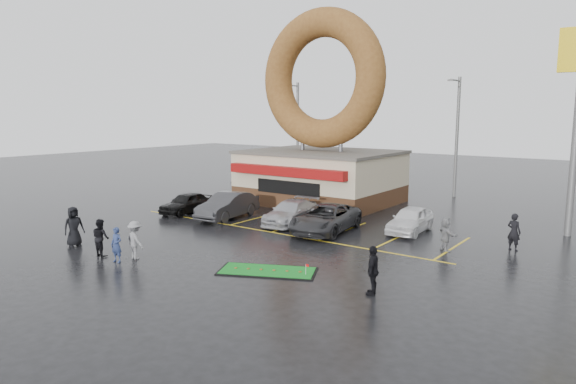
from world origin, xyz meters
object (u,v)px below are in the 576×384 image
Objects in this scene: person_cameraman at (373,270)px; car_white at (410,220)px; car_silver at (291,212)px; streetlight_left at (297,130)px; streetlight_mid at (457,134)px; car_black at (186,203)px; car_grey at (326,218)px; person_blue at (116,245)px; dumpster at (247,192)px; putting_green at (268,271)px; car_dgrey at (228,206)px; donut_shop at (321,140)px.

car_white is at bearing -177.77° from person_cameraman.
car_white reaches higher than car_silver.
streetlight_left and streetlight_mid have the same top height.
car_black is 0.74× the size of car_grey.
streetlight_mid is 26.81m from person_blue.
car_grey is 10.91m from dumpster.
person_blue is (-5.92, -25.84, -4.02)m from streetlight_mid.
putting_green is (11.66, -12.20, -0.62)m from dumpster.
car_grey is at bearing 57.92° from person_blue.
streetlight_left reaches higher than car_black.
car_white is at bearing 79.34° from putting_green.
car_white is (2.04, -13.09, -4.09)m from streetlight_mid.
car_silver is (-4.43, -15.13, -4.12)m from streetlight_mid.
dumpster is at bearing 133.70° from putting_green.
dumpster is (-3.06, 5.31, -0.13)m from car_dgrey.
car_grey reaches higher than car_white.
donut_shop is 10.49m from car_black.
car_dgrey is 14.86m from person_cameraman.
car_grey is at bearing 0.88° from car_black.
streetlight_mid is 23.54m from putting_green.
streetlight_mid is at bearing 76.12° from car_grey.
streetlight_left is 10.97m from dumpster.
car_white is 2.28× the size of person_cameraman.
streetlight_left is at bearing 122.33° from car_grey.
car_dgrey is at bearing -173.55° from car_silver.
donut_shop is 3.46× the size of car_black.
car_black is at bearing -169.35° from car_white.
car_grey is (6.73, 0.50, -0.05)m from car_dgrey.
person_blue reaches higher than car_black.
person_cameraman is at bearing -34.26° from car_dgrey.
car_black is (-4.66, -8.60, -3.80)m from donut_shop.
streetlight_left is at bearing 116.19° from car_silver.
car_black is 14.12m from car_white.
streetlight_left is (-7.00, 6.95, 0.32)m from donut_shop.
streetlight_mid is 23.72m from person_cameraman.
putting_green is at bearing 14.95° from person_blue.
dumpster is at bearing -75.76° from streetlight_left.
person_cameraman is (11.80, -14.95, -3.58)m from donut_shop.
car_white reaches higher than dumpster.
donut_shop is 6.58m from dumpster.
person_blue reaches higher than car_silver.
donut_shop reaches higher than person_blue.
streetlight_mid is 16.34m from dumpster.
streetlight_mid reaches higher than car_silver.
putting_green is at bearing -64.64° from donut_shop.
dumpster is at bearing -136.66° from streetlight_mid.
person_blue is 0.86× the size of person_cameraman.
donut_shop is 11.06m from car_white.
streetlight_left reaches higher than person_cameraman.
car_white is at bearing 48.40° from person_blue.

